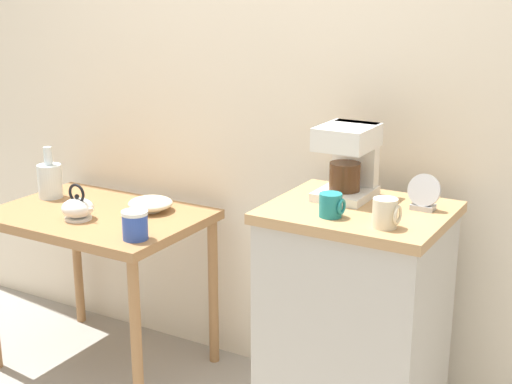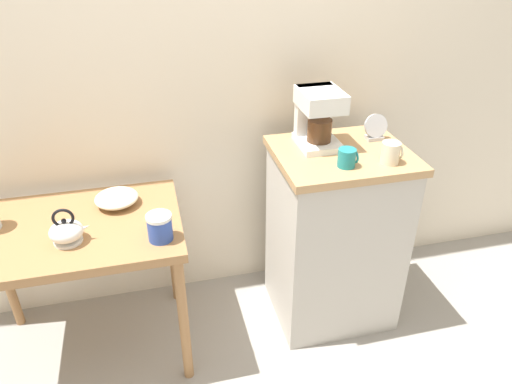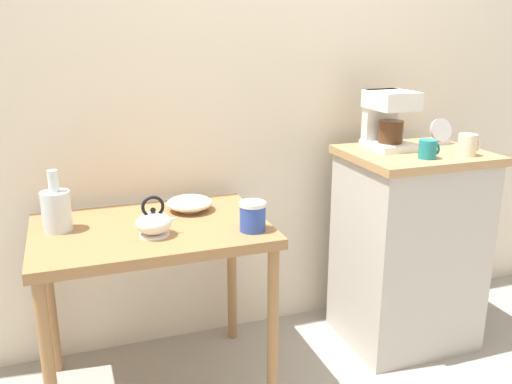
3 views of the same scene
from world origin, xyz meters
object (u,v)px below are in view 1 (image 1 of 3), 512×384
object	(u,v)px
bowl_stoneware	(151,204)
coffee_maker	(349,158)
table_clock	(424,194)
canister_enamel	(135,225)
mug_small_cream	(386,213)
glass_carafe_vase	(50,180)
teakettle	(78,208)
mug_dark_teal	(331,205)

from	to	relation	value
bowl_stoneware	coffee_maker	size ratio (longest dim) A/B	0.73
table_clock	canister_enamel	bearing A→B (deg)	-165.42
canister_enamel	coffee_maker	world-z (taller)	coffee_maker
canister_enamel	mug_small_cream	size ratio (longest dim) A/B	1.20
bowl_stoneware	glass_carafe_vase	size ratio (longest dim) A/B	0.81
canister_enamel	coffee_maker	distance (m)	0.85
bowl_stoneware	mug_small_cream	xyz separation A→B (m)	(1.15, -0.28, 0.22)
teakettle	table_clock	bearing A→B (deg)	8.17
teakettle	coffee_maker	xyz separation A→B (m)	(1.10, 0.22, 0.30)
teakettle	glass_carafe_vase	bearing A→B (deg)	152.15
bowl_stoneware	glass_carafe_vase	world-z (taller)	glass_carafe_vase
bowl_stoneware	glass_carafe_vase	distance (m)	0.53
bowl_stoneware	teakettle	distance (m)	0.31
bowl_stoneware	mug_dark_teal	size ratio (longest dim) A/B	2.33
mug_dark_teal	coffee_maker	bearing A→B (deg)	100.76
coffee_maker	mug_small_cream	xyz separation A→B (m)	(0.24, -0.26, -0.09)
canister_enamel	mug_small_cream	bearing A→B (deg)	1.64
teakettle	mug_small_cream	world-z (taller)	mug_small_cream
teakettle	glass_carafe_vase	world-z (taller)	glass_carafe_vase
glass_carafe_vase	coffee_maker	world-z (taller)	coffee_maker
glass_carafe_vase	table_clock	world-z (taller)	table_clock
glass_carafe_vase	mug_small_cream	xyz separation A→B (m)	(1.67, -0.22, 0.17)
coffee_maker	glass_carafe_vase	bearing A→B (deg)	-178.39
teakettle	mug_dark_teal	size ratio (longest dim) A/B	1.96
teakettle	mug_small_cream	distance (m)	1.36
glass_carafe_vase	coffee_maker	size ratio (longest dim) A/B	0.90
mug_small_cream	bowl_stoneware	bearing A→B (deg)	166.26
bowl_stoneware	canister_enamel	world-z (taller)	canister_enamel
glass_carafe_vase	coffee_maker	xyz separation A→B (m)	(1.44, 0.04, 0.27)
teakettle	canister_enamel	size ratio (longest dim) A/B	1.43
canister_enamel	mug_dark_teal	size ratio (longest dim) A/B	1.37
bowl_stoneware	coffee_maker	distance (m)	0.97
bowl_stoneware	table_clock	distance (m)	1.22
canister_enamel	coffee_maker	size ratio (longest dim) A/B	0.43
bowl_stoneware	coffee_maker	world-z (taller)	coffee_maker
mug_small_cream	table_clock	bearing A→B (deg)	79.40
mug_dark_teal	table_clock	xyz separation A→B (m)	(0.24, 0.23, 0.02)
bowl_stoneware	teakettle	size ratio (longest dim) A/B	1.19
bowl_stoneware	mug_small_cream	size ratio (longest dim) A/B	2.04
mug_dark_teal	table_clock	distance (m)	0.33
mug_small_cream	coffee_maker	bearing A→B (deg)	132.71
teakettle	canister_enamel	distance (m)	0.36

